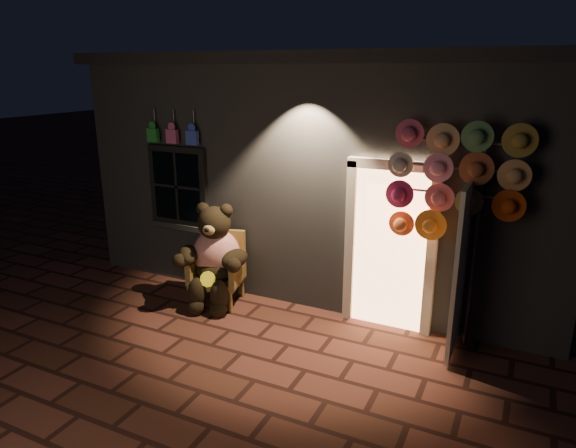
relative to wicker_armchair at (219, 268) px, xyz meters
The scene contains 5 objects.
ground 1.60m from the wicker_armchair, 47.81° to the right, with size 60.00×60.00×0.00m, color #592C22.
shop_building 3.28m from the wicker_armchair, 70.39° to the left, with size 7.30×5.95×3.51m.
wicker_armchair is the anchor object (origin of this frame).
teddy_bear 0.25m from the wicker_armchair, 81.67° to the right, with size 1.06×0.93×1.49m.
hat_rack 3.43m from the wicker_armchair, ahead, with size 1.52×0.22×2.68m.
Camera 1 is at (2.84, -4.60, 3.24)m, focal length 32.00 mm.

